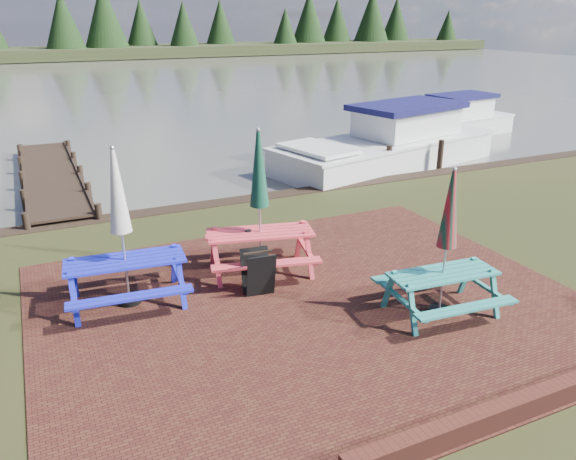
{
  "coord_description": "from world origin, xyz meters",
  "views": [
    {
      "loc": [
        -3.96,
        -6.5,
        4.63
      ],
      "look_at": [
        0.04,
        2.07,
        1.0
      ],
      "focal_mm": 35.0,
      "sensor_mm": 36.0,
      "label": 1
    }
  ],
  "objects_px": {
    "jetty": "(52,176)",
    "boat_far": "(451,122)",
    "chalkboard": "(258,273)",
    "picnic_table_teal": "(444,266)",
    "picnic_table_blue": "(124,253)",
    "picnic_table_red": "(260,225)",
    "boat_near": "(390,146)"
  },
  "relations": [
    {
      "from": "picnic_table_teal",
      "to": "picnic_table_red",
      "type": "distance_m",
      "value": 3.43
    },
    {
      "from": "picnic_table_teal",
      "to": "boat_far",
      "type": "xyz_separation_m",
      "value": [
        10.64,
        12.36,
        -0.5
      ]
    },
    {
      "from": "chalkboard",
      "to": "boat_near",
      "type": "height_order",
      "value": "boat_near"
    },
    {
      "from": "picnic_table_teal",
      "to": "picnic_table_blue",
      "type": "bearing_deg",
      "value": 156.1
    },
    {
      "from": "jetty",
      "to": "boat_near",
      "type": "xyz_separation_m",
      "value": [
        10.6,
        -2.23,
        0.35
      ]
    },
    {
      "from": "picnic_table_blue",
      "to": "boat_far",
      "type": "bearing_deg",
      "value": 38.36
    },
    {
      "from": "picnic_table_red",
      "to": "picnic_table_blue",
      "type": "bearing_deg",
      "value": -161.7
    },
    {
      "from": "boat_near",
      "to": "boat_far",
      "type": "relative_size",
      "value": 1.4
    },
    {
      "from": "picnic_table_teal",
      "to": "boat_near",
      "type": "height_order",
      "value": "picnic_table_teal"
    },
    {
      "from": "picnic_table_teal",
      "to": "boat_near",
      "type": "distance_m",
      "value": 10.61
    },
    {
      "from": "chalkboard",
      "to": "jetty",
      "type": "height_order",
      "value": "chalkboard"
    },
    {
      "from": "chalkboard",
      "to": "jetty",
      "type": "relative_size",
      "value": 0.09
    },
    {
      "from": "picnic_table_blue",
      "to": "boat_far",
      "type": "height_order",
      "value": "picnic_table_blue"
    },
    {
      "from": "picnic_table_red",
      "to": "chalkboard",
      "type": "height_order",
      "value": "picnic_table_red"
    },
    {
      "from": "chalkboard",
      "to": "boat_far",
      "type": "bearing_deg",
      "value": 44.7
    },
    {
      "from": "picnic_table_teal",
      "to": "boat_near",
      "type": "xyz_separation_m",
      "value": [
        5.32,
        9.17,
        -0.4
      ]
    },
    {
      "from": "jetty",
      "to": "boat_far",
      "type": "distance_m",
      "value": 15.95
    },
    {
      "from": "picnic_table_blue",
      "to": "boat_far",
      "type": "relative_size",
      "value": 0.44
    },
    {
      "from": "picnic_table_blue",
      "to": "picnic_table_teal",
      "type": "bearing_deg",
      "value": -23.23
    },
    {
      "from": "picnic_table_teal",
      "to": "jetty",
      "type": "relative_size",
      "value": 0.27
    },
    {
      "from": "picnic_table_blue",
      "to": "boat_near",
      "type": "distance_m",
      "value": 11.95
    },
    {
      "from": "chalkboard",
      "to": "boat_far",
      "type": "distance_m",
      "value": 16.77
    },
    {
      "from": "picnic_table_teal",
      "to": "picnic_table_blue",
      "type": "xyz_separation_m",
      "value": [
        -4.59,
        2.52,
        0.09
      ]
    },
    {
      "from": "picnic_table_teal",
      "to": "picnic_table_red",
      "type": "relative_size",
      "value": 0.9
    },
    {
      "from": "picnic_table_red",
      "to": "boat_far",
      "type": "bearing_deg",
      "value": 50.44
    },
    {
      "from": "jetty",
      "to": "boat_far",
      "type": "xyz_separation_m",
      "value": [
        15.92,
        0.95,
        0.24
      ]
    },
    {
      "from": "picnic_table_teal",
      "to": "boat_far",
      "type": "height_order",
      "value": "picnic_table_teal"
    },
    {
      "from": "chalkboard",
      "to": "jetty",
      "type": "bearing_deg",
      "value": 112.57
    },
    {
      "from": "picnic_table_red",
      "to": "chalkboard",
      "type": "distance_m",
      "value": 1.08
    },
    {
      "from": "boat_near",
      "to": "boat_far",
      "type": "xyz_separation_m",
      "value": [
        5.32,
        3.18,
        -0.1
      ]
    },
    {
      "from": "picnic_table_red",
      "to": "picnic_table_teal",
      "type": "bearing_deg",
      "value": -39.62
    },
    {
      "from": "picnic_table_blue",
      "to": "boat_far",
      "type": "xyz_separation_m",
      "value": [
        15.23,
        9.84,
        -0.59
      ]
    }
  ]
}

